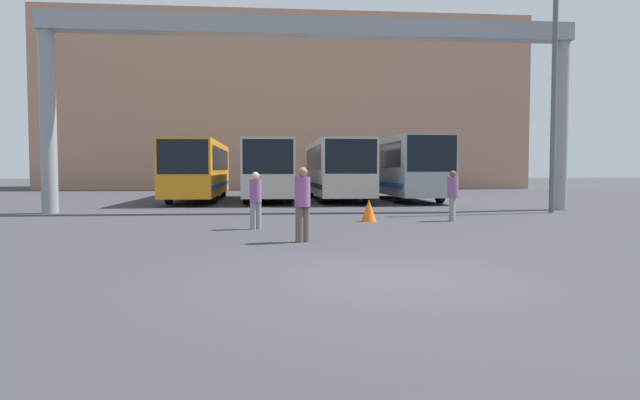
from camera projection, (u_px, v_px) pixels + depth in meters
ground_plane at (396, 280)px, 8.60m from camera, size 200.00×200.00×0.00m
building_backdrop at (287, 108)px, 52.74m from camera, size 41.21×12.00×14.75m
overhead_gantry at (315, 56)px, 22.27m from camera, size 20.83×0.80×7.56m
bus_slot_0 at (199, 167)px, 30.73m from camera, size 2.43×12.06×3.08m
bus_slot_1 at (268, 167)px, 30.39m from camera, size 2.46×10.68×3.10m
bus_slot_2 at (336, 167)px, 30.75m from camera, size 2.59×10.70×3.13m
bus_slot_3 at (405, 165)px, 30.88m from camera, size 2.54×10.26×3.32m
pedestrian_mid_right at (453, 194)px, 18.31m from camera, size 0.34×0.34×1.63m
pedestrian_near_center at (256, 199)px, 15.86m from camera, size 0.33×0.33×1.59m
pedestrian_far_center at (303, 202)px, 13.00m from camera, size 0.36×0.36×1.71m
traffic_cone at (369, 210)px, 18.21m from camera, size 0.49×0.49×0.71m
lamp_post at (554, 86)px, 21.62m from camera, size 0.36×0.36×8.92m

